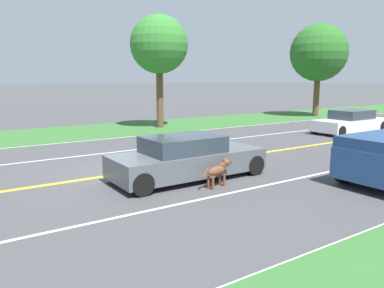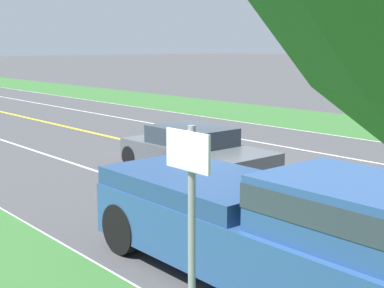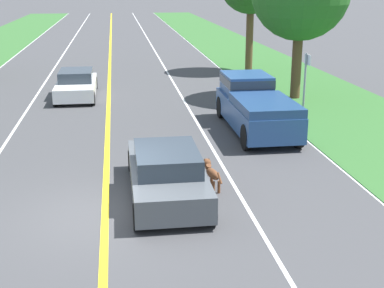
% 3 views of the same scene
% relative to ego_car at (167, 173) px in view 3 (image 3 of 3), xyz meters
% --- Properties ---
extents(ground_plane, '(400.00, 400.00, 0.00)m').
position_rel_ego_car_xyz_m(ground_plane, '(-1.60, -0.96, -0.62)').
color(ground_plane, '#424244').
extents(centre_divider_line, '(0.18, 160.00, 0.01)m').
position_rel_ego_car_xyz_m(centre_divider_line, '(-1.60, -0.96, -0.61)').
color(centre_divider_line, yellow).
rests_on(centre_divider_line, ground).
extents(lane_edge_line_right, '(0.14, 160.00, 0.01)m').
position_rel_ego_car_xyz_m(lane_edge_line_right, '(5.40, -0.96, -0.61)').
color(lane_edge_line_right, white).
rests_on(lane_edge_line_right, ground).
extents(lane_dash_same_dir, '(0.10, 160.00, 0.01)m').
position_rel_ego_car_xyz_m(lane_dash_same_dir, '(1.90, -0.96, -0.61)').
color(lane_dash_same_dir, white).
rests_on(lane_dash_same_dir, ground).
extents(ego_car, '(1.89, 4.72, 1.31)m').
position_rel_ego_car_xyz_m(ego_car, '(0.00, 0.00, 0.00)').
color(ego_car, '#51565B').
rests_on(ego_car, ground).
extents(dog, '(0.43, 1.23, 0.79)m').
position_rel_ego_car_xyz_m(dog, '(1.23, 0.28, -0.14)').
color(dog, brown).
rests_on(dog, ground).
extents(pickup_truck, '(2.01, 5.60, 1.87)m').
position_rel_ego_car_xyz_m(pickup_truck, '(3.89, 5.98, 0.34)').
color(pickup_truck, '#284C84').
rests_on(pickup_truck, ground).
extents(oncoming_car, '(1.84, 4.60, 1.27)m').
position_rel_ego_car_xyz_m(oncoming_car, '(-3.11, 12.86, -0.02)').
color(oncoming_car, white).
rests_on(oncoming_car, ground).
extents(street_sign, '(0.11, 0.64, 2.71)m').
position_rel_ego_car_xyz_m(street_sign, '(6.15, 6.90, 1.08)').
color(street_sign, gray).
rests_on(street_sign, ground).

